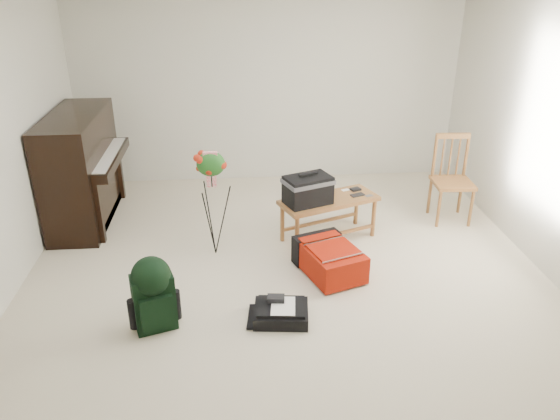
{
  "coord_description": "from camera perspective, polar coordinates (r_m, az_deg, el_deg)",
  "views": [
    {
      "loc": [
        -0.44,
        -4.34,
        2.81
      ],
      "look_at": [
        -0.05,
        0.35,
        0.61
      ],
      "focal_mm": 35.0,
      "sensor_mm": 36.0,
      "label": 1
    }
  ],
  "objects": [
    {
      "name": "flower_stand",
      "position": [
        5.49,
        -7.01,
        0.62
      ],
      "size": [
        0.36,
        0.36,
        1.14
      ],
      "rotation": [
        0.0,
        0.0,
        -0.01
      ],
      "color": "black",
      "rests_on": "floor"
    },
    {
      "name": "black_duffel",
      "position": [
        4.7,
        0.1,
        -10.61
      ],
      "size": [
        0.49,
        0.41,
        0.19
      ],
      "rotation": [
        0.0,
        0.0,
        -0.11
      ],
      "color": "black",
      "rests_on": "floor"
    },
    {
      "name": "bench",
      "position": [
        5.74,
        3.44,
        2.05
      ],
      "size": [
        1.13,
        0.78,
        0.81
      ],
      "rotation": [
        0.0,
        0.0,
        0.38
      ],
      "color": "#986131",
      "rests_on": "floor"
    },
    {
      "name": "green_backpack",
      "position": [
        4.56,
        -13.17,
        -8.21
      ],
      "size": [
        0.38,
        0.35,
        0.66
      ],
      "rotation": [
        0.0,
        0.0,
        0.31
      ],
      "color": "black",
      "rests_on": "floor"
    },
    {
      "name": "floor",
      "position": [
        5.19,
        0.83,
        -7.7
      ],
      "size": [
        5.0,
        5.5,
        0.01
      ],
      "primitive_type": "cube",
      "color": "beige",
      "rests_on": "ground"
    },
    {
      "name": "piano",
      "position": [
        6.58,
        -19.94,
        3.88
      ],
      "size": [
        0.71,
        1.5,
        1.25
      ],
      "color": "black",
      "rests_on": "floor"
    },
    {
      "name": "ceiling",
      "position": [
        4.38,
        1.05,
        21.0
      ],
      "size": [
        5.0,
        5.5,
        0.01
      ],
      "primitive_type": "cube",
      "color": "white",
      "rests_on": "wall_back"
    },
    {
      "name": "dining_chair",
      "position": [
        6.54,
        17.49,
        3.02
      ],
      "size": [
        0.45,
        0.45,
        0.99
      ],
      "rotation": [
        0.0,
        0.0,
        -0.05
      ],
      "color": "#986131",
      "rests_on": "floor"
    },
    {
      "name": "wall_back",
      "position": [
        7.28,
        -1.26,
        12.68
      ],
      "size": [
        5.0,
        0.04,
        2.5
      ],
      "primitive_type": "cube",
      "color": "beige",
      "rests_on": "floor"
    },
    {
      "name": "red_suitcase",
      "position": [
        5.33,
        5.1,
        -4.86
      ],
      "size": [
        0.67,
        0.83,
        0.3
      ],
      "rotation": [
        0.0,
        0.0,
        0.35
      ],
      "color": "#AA1907",
      "rests_on": "floor"
    }
  ]
}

